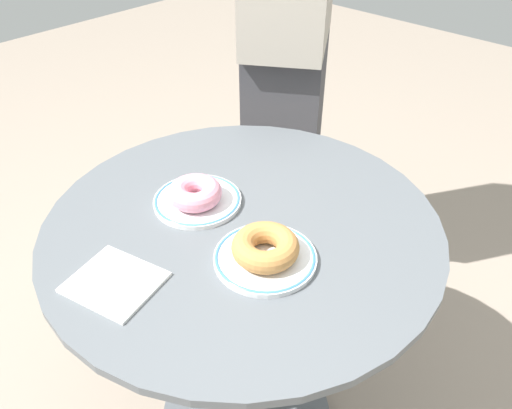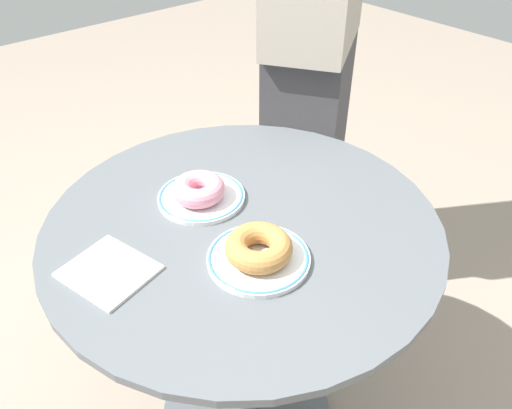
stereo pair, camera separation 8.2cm
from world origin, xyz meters
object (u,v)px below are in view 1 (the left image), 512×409
object	(u,v)px
donut_pink_frosted	(195,193)
plate_left	(198,200)
plate_right	(265,258)
donut_old_fashioned	(265,247)
person_figure	(287,58)
paper_napkin	(115,282)
cafe_table	(244,305)

from	to	relation	value
donut_pink_frosted	plate_left	bearing A→B (deg)	117.44
plate_right	donut_old_fashioned	size ratio (longest dim) A/B	1.54
donut_old_fashioned	person_figure	size ratio (longest dim) A/B	0.07
donut_pink_frosted	person_figure	size ratio (longest dim) A/B	0.07
donut_pink_frosted	donut_old_fashioned	world-z (taller)	same
plate_right	donut_pink_frosted	size ratio (longest dim) A/B	1.69
donut_pink_frosted	person_figure	bearing A→B (deg)	113.24
paper_napkin	cafe_table	bearing A→B (deg)	81.42
cafe_table	plate_right	world-z (taller)	plate_right
plate_right	person_figure	size ratio (longest dim) A/B	0.11
donut_old_fashioned	person_figure	bearing A→B (deg)	127.33
plate_left	donut_pink_frosted	distance (m)	0.03
plate_left	plate_right	xyz separation A→B (m)	(0.22, -0.03, 0.00)
plate_right	paper_napkin	world-z (taller)	plate_right
plate_right	paper_napkin	bearing A→B (deg)	-124.52
donut_pink_frosted	person_figure	world-z (taller)	person_figure
donut_old_fashioned	paper_napkin	xyz separation A→B (m)	(-0.15, -0.22, -0.03)
donut_pink_frosted	paper_napkin	size ratio (longest dim) A/B	0.76
person_figure	donut_old_fashioned	bearing A→B (deg)	-52.67
cafe_table	plate_left	world-z (taller)	plate_left
plate_left	donut_pink_frosted	xyz separation A→B (m)	(0.00, -0.01, 0.03)
plate_right	person_figure	xyz separation A→B (m)	(-0.47, 0.61, 0.08)
plate_right	donut_pink_frosted	world-z (taller)	donut_pink_frosted
cafe_table	donut_pink_frosted	world-z (taller)	donut_pink_frosted
cafe_table	plate_left	distance (m)	0.28
donut_pink_frosted	paper_napkin	bearing A→B (deg)	-75.20
paper_napkin	person_figure	world-z (taller)	person_figure
plate_right	donut_old_fashioned	distance (m)	0.03
cafe_table	donut_old_fashioned	world-z (taller)	donut_old_fashioned
donut_old_fashioned	person_figure	world-z (taller)	person_figure
donut_pink_frosted	person_figure	xyz separation A→B (m)	(-0.25, 0.59, 0.05)
cafe_table	donut_old_fashioned	distance (m)	0.31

